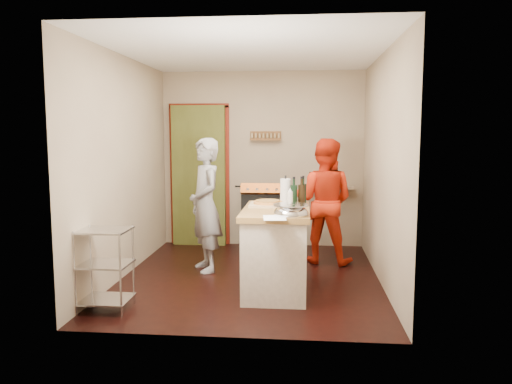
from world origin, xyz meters
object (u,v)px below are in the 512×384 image
stove (264,219)px  person_red (324,201)px  island (276,247)px  person_stripe (205,205)px  wire_shelving (105,265)px

stove → person_red: (0.84, -0.63, 0.36)m
stove → island: size_ratio=0.75×
stove → island: (0.28, -1.89, 0.03)m
stove → person_stripe: (-0.63, -1.17, 0.37)m
wire_shelving → person_red: bearing=42.6°
person_stripe → person_red: bearing=81.3°
stove → person_stripe: person_stripe is taller
stove → person_stripe: bearing=-118.2°
stove → wire_shelving: 2.94m
wire_shelving → person_stripe: 1.66m
wire_shelving → person_stripe: person_stripe is taller
person_stripe → wire_shelving: bearing=-54.7°
wire_shelving → person_stripe: size_ratio=0.49×
wire_shelving → person_red: (2.17, 1.99, 0.37)m
island → person_stripe: (-0.91, 0.72, 0.34)m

